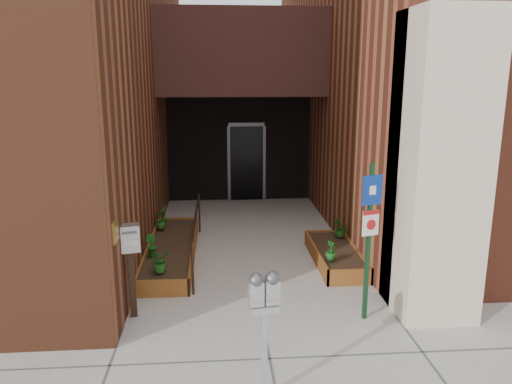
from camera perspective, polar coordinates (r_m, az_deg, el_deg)
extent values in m
plane|color=#9E9991|center=(7.55, 0.75, -14.52)|extent=(80.00, 80.00, 0.00)
cube|color=brown|center=(15.36, 22.21, 17.96)|extent=(8.00, 13.70, 10.00)
cube|color=beige|center=(7.65, 20.07, 2.55)|extent=(1.10, 1.20, 4.40)
cube|color=#331616|center=(12.66, -1.74, 15.53)|extent=(4.20, 2.00, 2.00)
cube|color=black|center=(14.20, -1.94, 5.18)|extent=(4.00, 0.30, 3.00)
cube|color=black|center=(14.10, -1.08, 3.28)|extent=(0.90, 0.06, 2.10)
cube|color=#B79338|center=(6.89, -15.82, -4.29)|extent=(0.04, 0.30, 0.30)
cube|color=brown|center=(8.33, -10.71, -10.79)|extent=(0.90, 0.04, 0.30)
cube|color=brown|center=(11.66, -8.89, -3.62)|extent=(0.90, 0.04, 0.30)
cube|color=brown|center=(10.03, -12.10, -6.62)|extent=(0.04, 3.60, 0.30)
cube|color=brown|center=(9.94, -7.16, -6.58)|extent=(0.04, 3.60, 0.30)
cube|color=black|center=(9.98, -9.64, -6.72)|extent=(0.82, 3.52, 0.26)
cube|color=brown|center=(8.75, 10.71, -9.59)|extent=(0.80, 0.04, 0.30)
cube|color=brown|center=(10.71, 7.74, -5.13)|extent=(0.80, 0.04, 0.30)
cube|color=brown|center=(9.64, 6.85, -7.23)|extent=(0.04, 2.20, 0.30)
cube|color=brown|center=(9.81, 11.24, -7.03)|extent=(0.04, 2.20, 0.30)
cube|color=black|center=(9.73, 9.06, -7.24)|extent=(0.72, 2.12, 0.26)
cylinder|color=black|center=(8.25, -7.25, -8.65)|extent=(0.04, 0.04, 0.90)
cylinder|color=black|center=(11.37, -6.49, -2.40)|extent=(0.04, 0.04, 0.90)
cylinder|color=black|center=(9.67, -6.88, -2.61)|extent=(0.04, 3.30, 0.04)
cube|color=#B7B7BA|center=(5.75, 0.91, -18.24)|extent=(0.07, 0.07, 1.04)
cube|color=#B7B7BA|center=(5.47, 0.93, -13.23)|extent=(0.33, 0.17, 0.08)
cube|color=#B7B7BA|center=(5.37, 0.01, -11.56)|extent=(0.17, 0.13, 0.27)
sphere|color=#59595B|center=(5.31, 0.01, -10.03)|extent=(0.15, 0.15, 0.15)
cube|color=white|center=(5.32, 0.15, -11.59)|extent=(0.09, 0.02, 0.05)
cube|color=#B21414|center=(5.35, 0.15, -12.40)|extent=(0.09, 0.02, 0.03)
cube|color=#B7B7BA|center=(5.41, 1.86, -11.36)|extent=(0.17, 0.13, 0.27)
sphere|color=#59595B|center=(5.35, 1.87, -9.85)|extent=(0.15, 0.15, 0.15)
cube|color=white|center=(5.36, 2.02, -11.39)|extent=(0.09, 0.02, 0.05)
cube|color=#B21414|center=(5.39, 2.01, -12.19)|extent=(0.09, 0.02, 0.03)
cube|color=#13361D|center=(7.33, 12.69, -5.78)|extent=(0.07, 0.07, 2.33)
cube|color=navy|center=(7.09, 13.16, 0.22)|extent=(0.31, 0.12, 0.42)
cube|color=white|center=(7.09, 13.19, 0.21)|extent=(0.10, 0.05, 0.13)
cube|color=white|center=(7.21, 12.96, -3.47)|extent=(0.26, 0.11, 0.37)
cube|color=#B21414|center=(7.17, 13.05, -2.31)|extent=(0.25, 0.10, 0.06)
cylinder|color=#B21414|center=(7.21, 13.01, -3.66)|extent=(0.14, 0.06, 0.15)
cube|color=black|center=(7.68, -13.95, -10.13)|extent=(0.11, 0.11, 1.04)
cube|color=#B2B2B4|center=(7.43, -14.26, -5.12)|extent=(0.32, 0.26, 0.40)
cube|color=#59595B|center=(7.29, -14.26, -4.54)|extent=(0.20, 0.05, 0.04)
cube|color=white|center=(7.34, -14.19, -5.73)|extent=(0.22, 0.06, 0.09)
imported|color=#21611B|center=(8.54, -10.90, -7.67)|extent=(0.50, 0.50, 0.40)
imported|color=#1A5A19|center=(9.31, -11.90, -5.95)|extent=(0.30, 0.30, 0.39)
imported|color=#215016|center=(10.79, -10.87, -3.18)|extent=(0.30, 0.30, 0.39)
imported|color=#255518|center=(11.21, -10.48, -2.49)|extent=(0.28, 0.28, 0.41)
imported|color=#1B5F1D|center=(8.99, 8.58, -6.64)|extent=(0.27, 0.27, 0.35)
imported|color=#2C601B|center=(10.31, 9.20, -3.94)|extent=(0.26, 0.26, 0.37)
imported|color=#20611B|center=(10.27, 9.66, -4.13)|extent=(0.42, 0.42, 0.34)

